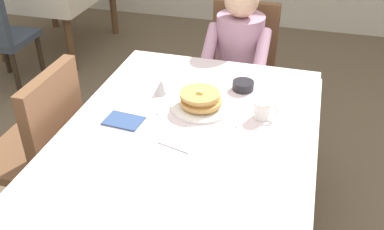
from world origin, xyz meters
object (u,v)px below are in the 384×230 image
object	(u,v)px
plate_breakfast	(201,107)
chair_diner	(241,64)
diner_person	(238,54)
breakfast_stack	(201,99)
bowl_butter	(243,86)
spoon_near_edge	(174,147)
fork_left_of_plate	(162,105)
cup_coffee	(262,110)
dining_table_main	(188,148)
syrup_pitcher	(162,87)
knife_right_of_plate	(239,116)
chair_left_side	(42,143)

from	to	relation	value
plate_breakfast	chair_diner	bearing A→B (deg)	87.93
diner_person	breakfast_stack	bearing A→B (deg)	87.46
bowl_butter	spoon_near_edge	bearing A→B (deg)	-108.66
chair_diner	plate_breakfast	distance (m)	0.99
fork_left_of_plate	cup_coffee	bearing A→B (deg)	-93.09
dining_table_main	syrup_pitcher	bearing A→B (deg)	126.92
knife_right_of_plate	syrup_pitcher	bearing A→B (deg)	70.34
diner_person	cup_coffee	size ratio (longest dim) A/B	9.91
diner_person	chair_left_side	bearing A→B (deg)	51.37
diner_person	plate_breakfast	size ratio (longest dim) A/B	4.00
cup_coffee	breakfast_stack	bearing A→B (deg)	179.22
breakfast_stack	spoon_near_edge	world-z (taller)	breakfast_stack
chair_diner	syrup_pitcher	size ratio (longest dim) A/B	11.62
chair_diner	fork_left_of_plate	bearing A→B (deg)	77.15
chair_left_side	fork_left_of_plate	size ratio (longest dim) A/B	5.17
diner_person	cup_coffee	distance (m)	0.86
dining_table_main	bowl_butter	bearing A→B (deg)	69.27
chair_diner	bowl_butter	distance (m)	0.77
breakfast_stack	knife_right_of_plate	distance (m)	0.20
syrup_pitcher	spoon_near_edge	distance (m)	0.47
cup_coffee	bowl_butter	distance (m)	0.27
diner_person	plate_breakfast	distance (m)	0.81
bowl_butter	syrup_pitcher	size ratio (longest dim) A/B	1.37
syrup_pitcher	cup_coffee	bearing A→B (deg)	-10.18
cup_coffee	fork_left_of_plate	world-z (taller)	cup_coffee
chair_diner	cup_coffee	size ratio (longest dim) A/B	8.23
chair_diner	syrup_pitcher	distance (m)	0.95
diner_person	fork_left_of_plate	size ratio (longest dim) A/B	6.22
fork_left_of_plate	syrup_pitcher	bearing A→B (deg)	13.19
breakfast_stack	syrup_pitcher	distance (m)	0.24
chair_diner	diner_person	bearing A→B (deg)	90.00
chair_diner	knife_right_of_plate	distance (m)	1.02
chair_left_side	breakfast_stack	xyz separation A→B (m)	(0.77, 0.21, 0.26)
plate_breakfast	bowl_butter	distance (m)	0.29
cup_coffee	bowl_butter	size ratio (longest dim) A/B	1.03
plate_breakfast	bowl_butter	world-z (taller)	bowl_butter
diner_person	breakfast_stack	world-z (taller)	diner_person
dining_table_main	cup_coffee	xyz separation A→B (m)	(0.30, 0.20, 0.13)
dining_table_main	knife_right_of_plate	bearing A→B (deg)	43.37
chair_left_side	bowl_butter	bearing A→B (deg)	-64.71
diner_person	spoon_near_edge	size ratio (longest dim) A/B	7.47
dining_table_main	chair_left_side	size ratio (longest dim) A/B	1.64
spoon_near_edge	diner_person	bearing A→B (deg)	101.53
chair_diner	knife_right_of_plate	world-z (taller)	chair_diner
dining_table_main	chair_left_side	xyz separation A→B (m)	(-0.77, 0.00, -0.12)
plate_breakfast	fork_left_of_plate	distance (m)	0.19
syrup_pitcher	fork_left_of_plate	distance (m)	0.12
cup_coffee	syrup_pitcher	xyz separation A→B (m)	(-0.52, 0.09, -0.01)
fork_left_of_plate	bowl_butter	bearing A→B (deg)	-58.94
cup_coffee	spoon_near_edge	xyz separation A→B (m)	(-0.32, -0.33, -0.04)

